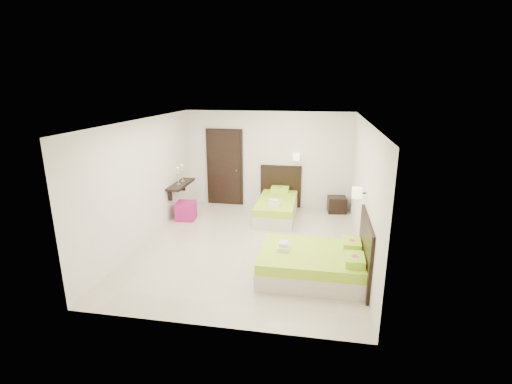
% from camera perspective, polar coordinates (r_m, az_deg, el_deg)
% --- Properties ---
extents(floor, '(5.50, 5.50, 0.00)m').
position_cam_1_polar(floor, '(7.90, -1.10, -8.25)').
color(floor, '#BDB39D').
rests_on(floor, ground).
extents(bed_single, '(1.12, 1.86, 1.54)m').
position_cam_1_polar(bed_single, '(9.49, 3.26, -2.16)').
color(bed_single, beige).
rests_on(bed_single, ground).
extents(bed_double, '(1.83, 1.55, 1.51)m').
position_cam_1_polar(bed_double, '(6.69, 9.27, -10.66)').
color(bed_double, beige).
rests_on(bed_double, ground).
extents(nightstand, '(0.52, 0.47, 0.42)m').
position_cam_1_polar(nightstand, '(10.05, 12.32, -1.90)').
color(nightstand, black).
rests_on(nightstand, ground).
extents(ottoman, '(0.49, 0.49, 0.45)m').
position_cam_1_polar(ottoman, '(9.45, -10.71, -2.85)').
color(ottoman, '#911356').
rests_on(ottoman, ground).
extents(door, '(1.02, 0.15, 2.14)m').
position_cam_1_polar(door, '(10.33, -4.83, 3.77)').
color(door, black).
rests_on(door, ground).
extents(console_shelf, '(0.35, 1.20, 0.78)m').
position_cam_1_polar(console_shelf, '(9.64, -11.54, 1.15)').
color(console_shelf, black).
rests_on(console_shelf, ground).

